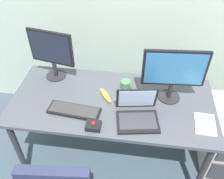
% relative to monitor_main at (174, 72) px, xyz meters
% --- Properties ---
extents(ground_plane, '(8.00, 8.00, 0.00)m').
position_rel_monitor_main_xyz_m(ground_plane, '(-0.46, -0.10, -0.98)').
color(ground_plane, '#3C4E59').
extents(desk, '(1.66, 0.76, 0.71)m').
position_rel_monitor_main_xyz_m(desk, '(-0.46, -0.10, -0.34)').
color(desk, '#494D54').
rests_on(desk, ground).
extents(monitor_main, '(0.49, 0.18, 0.46)m').
position_rel_monitor_main_xyz_m(monitor_main, '(0.00, 0.00, 0.00)').
color(monitor_main, '#262628').
rests_on(monitor_main, desk).
extents(monitor_side, '(0.40, 0.18, 0.45)m').
position_rel_monitor_main_xyz_m(monitor_side, '(-1.02, 0.15, -0.00)').
color(monitor_side, '#262628').
rests_on(monitor_side, desk).
extents(keyboard, '(0.42, 0.18, 0.03)m').
position_rel_monitor_main_xyz_m(keyboard, '(-0.74, -0.27, -0.26)').
color(keyboard, black).
rests_on(keyboard, desk).
extents(laptop, '(0.35, 0.32, 0.24)m').
position_rel_monitor_main_xyz_m(laptop, '(-0.25, -0.26, -0.21)').
color(laptop, black).
rests_on(laptop, desk).
extents(trackball_mouse, '(0.11, 0.09, 0.07)m').
position_rel_monitor_main_xyz_m(trackball_mouse, '(-0.56, -0.40, -0.25)').
color(trackball_mouse, black).
rests_on(trackball_mouse, desk).
extents(coffee_mug, '(0.09, 0.08, 0.09)m').
position_rel_monitor_main_xyz_m(coffee_mug, '(-0.36, 0.05, -0.22)').
color(coffee_mug, '#478552').
rests_on(coffee_mug, desk).
extents(paper_notepad, '(0.16, 0.22, 0.01)m').
position_rel_monitor_main_xyz_m(paper_notepad, '(0.26, -0.26, -0.26)').
color(paper_notepad, white).
rests_on(paper_notepad, desk).
extents(banana, '(0.14, 0.18, 0.04)m').
position_rel_monitor_main_xyz_m(banana, '(-0.52, -0.07, -0.25)').
color(banana, yellow).
rests_on(banana, desk).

